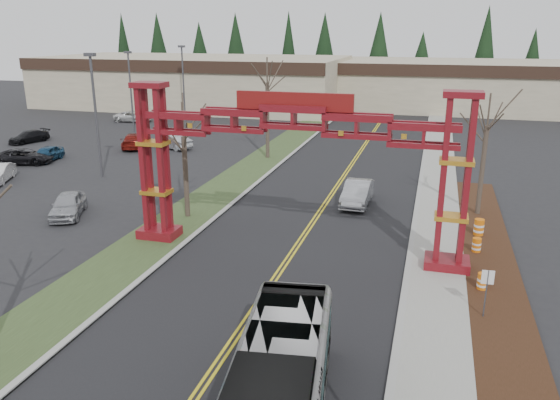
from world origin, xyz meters
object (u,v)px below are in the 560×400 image
(light_pole_near, at_px, (95,107))
(barrel_south, at_px, (482,282))
(parked_car_near_a, at_px, (68,205))
(parked_car_mid_a, at_px, (135,141))
(parked_car_near_c, at_px, (24,156))
(street_sign, at_px, (487,284))
(bare_tree_median_far, at_px, (267,83))
(parked_car_far_b, at_px, (133,116))
(gateway_arch, at_px, (294,144))
(light_pole_far, at_px, (183,78))
(barrel_mid, at_px, (476,246))
(bare_tree_right_far, at_px, (487,127))
(silver_sedan, at_px, (357,193))
(parked_car_mid_b, at_px, (47,154))
(barrel_north, at_px, (479,228))
(light_pole_mid, at_px, (130,86))
(parked_car_far_a, at_px, (173,141))
(parked_car_far_c, at_px, (29,137))
(bare_tree_median_mid, at_px, (184,137))
(retail_building_east, at_px, (459,85))
(retail_building_west, at_px, (195,81))

(light_pole_near, xyz_separation_m, barrel_south, (28.68, -13.15, -5.25))
(parked_car_near_a, relative_size, parked_car_mid_a, 0.86)
(parked_car_near_c, distance_m, street_sign, 41.78)
(parked_car_near_c, height_order, parked_car_mid_a, parked_car_mid_a)
(parked_car_near_a, bearing_deg, bare_tree_median_far, 44.60)
(parked_car_near_a, height_order, parked_car_far_b, parked_car_near_a)
(gateway_arch, height_order, street_sign, gateway_arch)
(light_pole_far, bearing_deg, barrel_mid, -46.71)
(bare_tree_right_far, relative_size, light_pole_far, 0.82)
(silver_sedan, height_order, bare_tree_right_far, bare_tree_right_far)
(silver_sedan, bearing_deg, street_sign, -62.00)
(parked_car_mid_b, relative_size, light_pole_near, 0.41)
(parked_car_near_a, xyz_separation_m, barrel_south, (25.09, -3.91, -0.31))
(parked_car_mid_a, xyz_separation_m, barrel_north, (32.22, -16.81, -0.21))
(parked_car_near_c, height_order, barrel_north, parked_car_near_c)
(parked_car_far_b, xyz_separation_m, light_pole_mid, (3.93, -6.59, 4.65))
(parked_car_far_a, bearing_deg, parked_car_mid_b, -22.52)
(light_pole_far, relative_size, barrel_north, 8.97)
(bare_tree_right_far, distance_m, light_pole_near, 29.17)
(light_pole_mid, bearing_deg, parked_car_near_c, -93.76)
(light_pole_mid, xyz_separation_m, street_sign, (36.66, -34.77, -3.74))
(light_pole_mid, bearing_deg, parked_car_far_c, -130.69)
(parked_car_far_b, distance_m, bare_tree_median_mid, 40.43)
(gateway_arch, bearing_deg, bare_tree_right_far, 43.06)
(retail_building_east, relative_size, bare_tree_median_mid, 5.15)
(retail_building_west, xyz_separation_m, barrel_north, (39.82, -48.72, -3.23))
(light_pole_near, xyz_separation_m, barrel_north, (28.94, -5.88, -5.16))
(silver_sedan, distance_m, parked_car_near_c, 30.65)
(silver_sedan, distance_m, parked_car_far_b, 42.92)
(bare_tree_median_far, bearing_deg, parked_car_far_b, 146.45)
(bare_tree_median_far, bearing_deg, parked_car_near_a, -111.19)
(retail_building_west, distance_m, barrel_mid, 64.94)
(light_pole_near, bearing_deg, parked_car_mid_b, 156.74)
(gateway_arch, height_order, parked_car_far_b, gateway_arch)
(bare_tree_median_far, distance_m, light_pole_mid, 21.17)
(retail_building_east, relative_size, parked_car_far_b, 7.77)
(parked_car_mid_a, relative_size, parked_car_far_b, 1.06)
(bare_tree_right_far, distance_m, light_pole_mid, 42.59)
(parked_car_far_b, xyz_separation_m, barrel_mid, (40.69, -34.09, -0.24))
(parked_car_far_a, bearing_deg, bare_tree_median_mid, 53.01)
(gateway_arch, distance_m, light_pole_far, 46.39)
(retail_building_west, bearing_deg, parked_car_near_c, -87.65)
(gateway_arch, relative_size, parked_car_mid_b, 4.55)
(parked_car_mid_a, distance_m, barrel_south, 40.02)
(light_pole_mid, height_order, barrel_south, light_pole_mid)
(parked_car_far_b, distance_m, parked_car_far_c, 15.70)
(light_pole_near, bearing_deg, street_sign, -28.98)
(silver_sedan, bearing_deg, retail_building_east, 82.12)
(light_pole_far, bearing_deg, silver_sedan, -47.65)
(bare_tree_right_far, xyz_separation_m, barrel_south, (-0.44, -11.38, -5.37))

